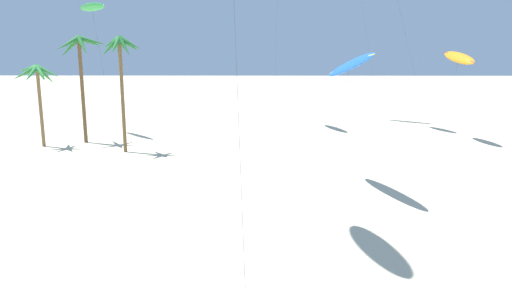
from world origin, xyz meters
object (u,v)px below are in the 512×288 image
at_px(palm_tree_0, 38,77).
at_px(flying_kite_6, 92,7).
at_px(flying_kite_5, 459,58).
at_px(palm_tree_2, 120,54).
at_px(palm_tree_1, 81,54).
at_px(flying_kite_0, 350,65).

distance_m(palm_tree_0, flying_kite_6, 10.56).
bearing_deg(flying_kite_5, flying_kite_6, 174.06).
bearing_deg(palm_tree_2, flying_kite_5, 10.30).
xyz_separation_m(palm_tree_1, flying_kite_5, (37.03, 1.49, -0.38)).
bearing_deg(palm_tree_1, palm_tree_0, -149.30).
xyz_separation_m(palm_tree_0, palm_tree_2, (8.52, -2.27, 2.19)).
relative_size(palm_tree_0, flying_kite_5, 0.84).
distance_m(flying_kite_0, flying_kite_6, 31.97).
height_order(palm_tree_1, flying_kite_6, flying_kite_6).
height_order(palm_tree_1, flying_kite_0, palm_tree_1).
height_order(palm_tree_2, flying_kite_5, palm_tree_2).
distance_m(palm_tree_2, flying_kite_0, 21.29).
distance_m(flying_kite_0, flying_kite_5, 21.97).
height_order(palm_tree_0, flying_kite_6, flying_kite_6).
bearing_deg(flying_kite_6, palm_tree_1, -85.17).
distance_m(palm_tree_0, palm_tree_2, 9.09).
distance_m(palm_tree_1, flying_kite_6, 7.20).
xyz_separation_m(palm_tree_1, flying_kite_6, (-0.45, 5.39, 4.76)).
distance_m(palm_tree_0, flying_kite_0, 29.88).
bearing_deg(flying_kite_5, palm_tree_0, -175.00).
bearing_deg(palm_tree_2, flying_kite_6, 119.66).
xyz_separation_m(palm_tree_0, flying_kite_5, (40.49, 3.54, 1.73)).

